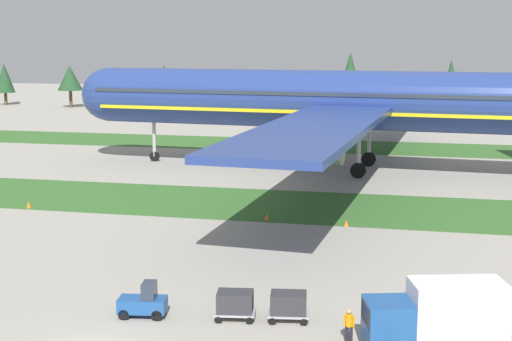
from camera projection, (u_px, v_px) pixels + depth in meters
The scene contains 12 objects.
grass_strip_near at pixel (245, 203), 68.09m from camera, with size 320.00×13.26×0.01m, color #336028.
grass_strip_far at pixel (307, 145), 105.12m from camera, with size 320.00×13.26×0.01m, color #336028.
airliner at pixel (345, 100), 83.48m from camera, with size 66.39×81.69×22.88m.
baggage_tug at pixel (144, 302), 40.20m from camera, with size 2.76×1.67×1.97m.
cargo_dolly_lead at pixel (235, 303), 39.83m from camera, with size 2.40×1.80×1.55m.
cargo_dolly_second at pixel (289, 304), 39.63m from camera, with size 2.40×1.80×1.55m.
catering_truck at pixel (438, 315), 35.33m from camera, with size 7.32×4.07×3.58m.
ground_crew_loader at pixel (349, 324), 36.77m from camera, with size 0.55×0.36×1.74m.
taxiway_marker_0 at pixel (29, 205), 66.24m from camera, with size 0.44×0.44×0.59m, color orange.
taxiway_marker_1 at pixel (267, 217), 61.86m from camera, with size 0.44×0.44×0.51m, color orange.
taxiway_marker_2 at pixel (346, 223), 59.76m from camera, with size 0.44×0.44×0.52m, color orange.
distant_tree_line at pixel (340, 78), 151.47m from camera, with size 202.70×9.30×12.34m.
Camera 1 is at (15.23, -30.63, 15.02)m, focal length 51.59 mm.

